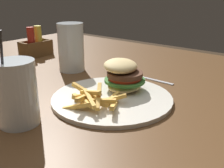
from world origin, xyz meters
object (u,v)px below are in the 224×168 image
object	(u,v)px
condiment_caddy	(36,46)
juice_glass	(17,96)
spoon	(134,74)
meal_plate_near	(116,88)
beer_glass	(71,49)

from	to	relation	value
condiment_caddy	juice_glass	bearing A→B (deg)	-128.98
spoon	condiment_caddy	bearing A→B (deg)	4.81
juice_glass	spoon	xyz separation A→B (m)	(0.41, -0.01, -0.05)
spoon	condiment_caddy	world-z (taller)	condiment_caddy
meal_plate_near	juice_glass	size ratio (longest dim) A/B	1.53
beer_glass	meal_plate_near	bearing A→B (deg)	-109.20
meal_plate_near	beer_glass	bearing A→B (deg)	70.80
meal_plate_near	beer_glass	distance (m)	0.29
meal_plate_near	beer_glass	xyz separation A→B (m)	(0.09, 0.27, 0.05)
beer_glass	spoon	bearing A→B (deg)	-67.09
juice_glass	condiment_caddy	bearing A→B (deg)	51.02
spoon	condiment_caddy	distance (m)	0.47
spoon	beer_glass	bearing A→B (deg)	23.27
beer_glass	juice_glass	xyz separation A→B (m)	(-0.33, -0.19, -0.01)
meal_plate_near	spoon	bearing A→B (deg)	20.24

